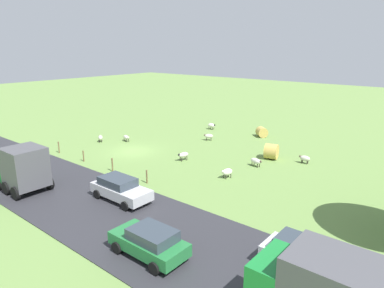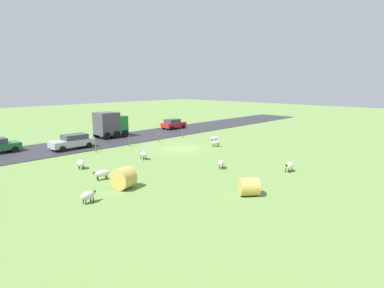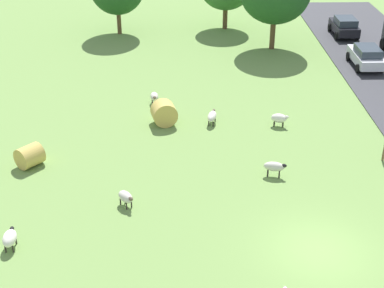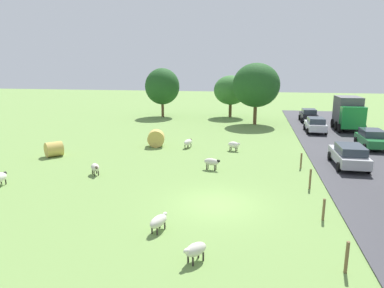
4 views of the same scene
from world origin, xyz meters
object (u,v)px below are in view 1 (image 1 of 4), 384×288
object	(u,v)px
sheep_1	(227,172)
sheep_4	(183,155)
sheep_0	(211,126)
truck_1	(22,167)
car_4	(150,241)
sheep_5	(209,136)
car_1	(305,256)
sheep_2	(100,138)
car_3	(120,188)
sheep_3	(256,161)
hay_bale_0	(271,151)
sheep_6	(126,137)
sheep_7	(305,158)
hay_bale_1	(262,132)

from	to	relation	value
sheep_1	sheep_4	world-z (taller)	sheep_4
sheep_1	sheep_0	bearing A→B (deg)	-139.53
truck_1	car_4	distance (m)	13.38
sheep_5	car_1	bearing A→B (deg)	47.30
sheep_1	sheep_2	distance (m)	17.21
sheep_1	car_3	bearing A→B (deg)	-22.11
sheep_3	sheep_5	distance (m)	9.73
hay_bale_0	sheep_6	bearing A→B (deg)	-73.52
car_3	car_4	distance (m)	7.32
sheep_2	sheep_7	xyz separation A→B (m)	(-7.26, 20.66, -0.00)
sheep_7	hay_bale_1	size ratio (longest dim) A/B	0.86
sheep_7	car_3	size ratio (longest dim) A/B	0.23
sheep_4	car_3	world-z (taller)	car_3
sheep_2	sheep_7	size ratio (longest dim) A/B	0.98
car_1	car_4	distance (m)	7.52
car_1	sheep_2	bearing A→B (deg)	-107.15
sheep_0	sheep_5	xyz separation A→B (m)	(4.63, 2.99, -0.01)
sheep_2	sheep_5	size ratio (longest dim) A/B	0.98
sheep_4	sheep_5	bearing A→B (deg)	-161.09
sheep_5	truck_1	distance (m)	20.29
sheep_0	car_3	bearing A→B (deg)	20.16
sheep_4	truck_1	size ratio (longest dim) A/B	0.31
hay_bale_0	hay_bale_1	world-z (taller)	hay_bale_0
sheep_4	truck_1	bearing A→B (deg)	-19.56
car_1	car_4	bearing A→B (deg)	-60.80
sheep_2	hay_bale_1	world-z (taller)	hay_bale_1
sheep_3	car_4	distance (m)	15.90
truck_1	car_3	bearing A→B (deg)	116.33
sheep_2	hay_bale_0	world-z (taller)	hay_bale_0
hay_bale_0	hay_bale_1	bearing A→B (deg)	-145.59
sheep_0	hay_bale_1	distance (m)	6.90
sheep_7	truck_1	size ratio (longest dim) A/B	0.27
sheep_6	hay_bale_0	size ratio (longest dim) A/B	0.87
sheep_1	sheep_3	bearing A→B (deg)	173.98
sheep_1	sheep_5	xyz separation A→B (m)	(-8.49, -8.20, -0.02)
sheep_1	sheep_3	xyz separation A→B (m)	(-3.98, 0.42, -0.02)
sheep_0	sheep_4	bearing A→B (deg)	24.72
sheep_1	hay_bale_1	distance (m)	14.47
sheep_3	truck_1	bearing A→B (deg)	-34.27
sheep_4	sheep_6	xyz separation A→B (m)	(-1.11, -9.43, -0.09)
sheep_5	sheep_7	distance (m)	11.68
sheep_3	car_3	bearing A→B (deg)	-17.13
hay_bale_1	car_1	size ratio (longest dim) A/B	0.30
sheep_7	car_1	distance (m)	16.77
sheep_2	truck_1	distance (m)	13.89
sheep_2	sheep_7	bearing A→B (deg)	109.37
sheep_3	sheep_6	xyz separation A→B (m)	(1.72, -15.54, -0.03)
hay_bale_1	car_4	distance (m)	26.56
sheep_0	sheep_3	size ratio (longest dim) A/B	0.84
sheep_6	truck_1	size ratio (longest dim) A/B	0.33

